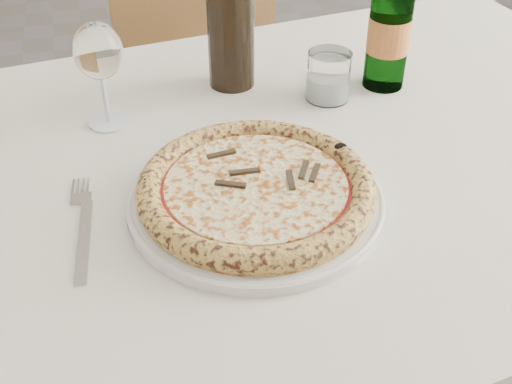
{
  "coord_description": "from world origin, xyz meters",
  "views": [
    {
      "loc": [
        -0.34,
        -0.77,
        1.27
      ],
      "look_at": [
        -0.18,
        -0.13,
        0.78
      ],
      "focal_mm": 45.0,
      "sensor_mm": 36.0,
      "label": 1
    }
  ],
  "objects_px": {
    "plate": "(256,199)",
    "wine_glass": "(98,54)",
    "dining_table": "(239,209)",
    "tumbler": "(328,79)",
    "beer_bottle": "(390,25)",
    "chair_far": "(205,60)",
    "pizza": "(256,188)",
    "wine_bottle": "(230,8)"
  },
  "relations": [
    {
      "from": "pizza",
      "to": "wine_bottle",
      "type": "distance_m",
      "value": 0.36
    },
    {
      "from": "chair_far",
      "to": "beer_bottle",
      "type": "relative_size",
      "value": 3.48
    },
    {
      "from": "plate",
      "to": "wine_glass",
      "type": "relative_size",
      "value": 2.04
    },
    {
      "from": "chair_far",
      "to": "wine_glass",
      "type": "bearing_deg",
      "value": -112.14
    },
    {
      "from": "pizza",
      "to": "wine_glass",
      "type": "relative_size",
      "value": 1.87
    },
    {
      "from": "dining_table",
      "to": "wine_bottle",
      "type": "xyz_separation_m",
      "value": [
        0.05,
        0.24,
        0.22
      ]
    },
    {
      "from": "wine_bottle",
      "to": "beer_bottle",
      "type": "bearing_deg",
      "value": -15.61
    },
    {
      "from": "tumbler",
      "to": "pizza",
      "type": "bearing_deg",
      "value": -126.98
    },
    {
      "from": "plate",
      "to": "wine_glass",
      "type": "distance_m",
      "value": 0.32
    },
    {
      "from": "beer_bottle",
      "to": "plate",
      "type": "bearing_deg",
      "value": -137.64
    },
    {
      "from": "chair_far",
      "to": "plate",
      "type": "distance_m",
      "value": 0.94
    },
    {
      "from": "plate",
      "to": "dining_table",
      "type": "bearing_deg",
      "value": 90.0
    },
    {
      "from": "plate",
      "to": "pizza",
      "type": "height_order",
      "value": "pizza"
    },
    {
      "from": "dining_table",
      "to": "wine_glass",
      "type": "relative_size",
      "value": 9.86
    },
    {
      "from": "tumbler",
      "to": "chair_far",
      "type": "bearing_deg",
      "value": 97.65
    },
    {
      "from": "chair_far",
      "to": "plate",
      "type": "bearing_deg",
      "value": -96.11
    },
    {
      "from": "wine_glass",
      "to": "tumbler",
      "type": "bearing_deg",
      "value": -1.18
    },
    {
      "from": "dining_table",
      "to": "pizza",
      "type": "distance_m",
      "value": 0.15
    },
    {
      "from": "chair_far",
      "to": "wine_bottle",
      "type": "relative_size",
      "value": 2.96
    },
    {
      "from": "chair_far",
      "to": "pizza",
      "type": "height_order",
      "value": "chair_far"
    },
    {
      "from": "tumbler",
      "to": "beer_bottle",
      "type": "height_order",
      "value": "beer_bottle"
    },
    {
      "from": "plate",
      "to": "wine_bottle",
      "type": "relative_size",
      "value": 1.06
    },
    {
      "from": "pizza",
      "to": "beer_bottle",
      "type": "xyz_separation_m",
      "value": [
        0.29,
        0.27,
        0.08
      ]
    },
    {
      "from": "chair_far",
      "to": "dining_table",
      "type": "bearing_deg",
      "value": -96.86
    },
    {
      "from": "pizza",
      "to": "tumbler",
      "type": "distance_m",
      "value": 0.31
    },
    {
      "from": "pizza",
      "to": "wine_glass",
      "type": "bearing_deg",
      "value": 123.55
    },
    {
      "from": "chair_far",
      "to": "tumbler",
      "type": "relative_size",
      "value": 11.65
    },
    {
      "from": "dining_table",
      "to": "beer_bottle",
      "type": "bearing_deg",
      "value": 29.74
    },
    {
      "from": "chair_far",
      "to": "pizza",
      "type": "distance_m",
      "value": 0.95
    },
    {
      "from": "plate",
      "to": "tumbler",
      "type": "relative_size",
      "value": 4.16
    },
    {
      "from": "chair_far",
      "to": "wine_glass",
      "type": "distance_m",
      "value": 0.78
    },
    {
      "from": "dining_table",
      "to": "wine_bottle",
      "type": "relative_size",
      "value": 5.1
    },
    {
      "from": "chair_far",
      "to": "wine_bottle",
      "type": "bearing_deg",
      "value": -95.18
    },
    {
      "from": "beer_bottle",
      "to": "chair_far",
      "type": "bearing_deg",
      "value": 107.03
    },
    {
      "from": "plate",
      "to": "pizza",
      "type": "bearing_deg",
      "value": -120.0
    },
    {
      "from": "chair_far",
      "to": "tumbler",
      "type": "xyz_separation_m",
      "value": [
        0.09,
        -0.66,
        0.26
      ]
    },
    {
      "from": "dining_table",
      "to": "plate",
      "type": "xyz_separation_m",
      "value": [
        -0.0,
        -0.1,
        0.09
      ]
    },
    {
      "from": "beer_bottle",
      "to": "wine_bottle",
      "type": "distance_m",
      "value": 0.26
    },
    {
      "from": "chair_far",
      "to": "beer_bottle",
      "type": "distance_m",
      "value": 0.75
    },
    {
      "from": "wine_bottle",
      "to": "plate",
      "type": "bearing_deg",
      "value": -97.69
    },
    {
      "from": "pizza",
      "to": "tumbler",
      "type": "xyz_separation_m",
      "value": [
        0.19,
        0.25,
        0.01
      ]
    },
    {
      "from": "dining_table",
      "to": "wine_glass",
      "type": "height_order",
      "value": "wine_glass"
    }
  ]
}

